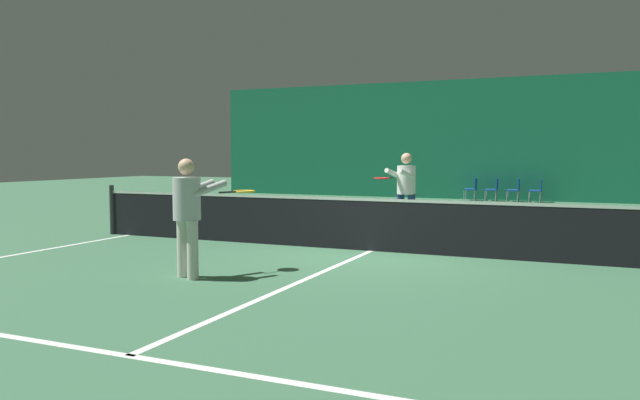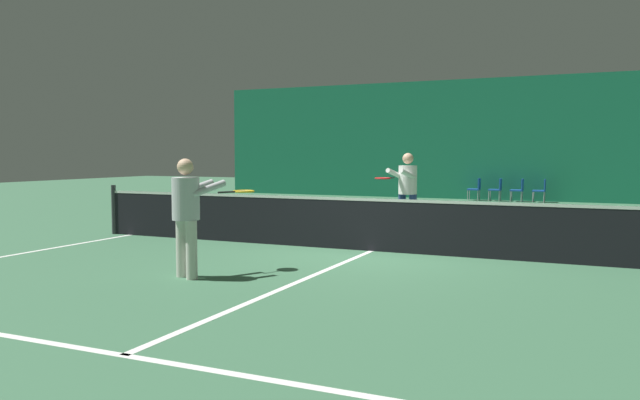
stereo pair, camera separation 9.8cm
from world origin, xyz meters
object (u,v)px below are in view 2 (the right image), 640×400
Objects in this scene: courtside_chair_1 at (497,188)px; courtside_chair_2 at (519,188)px; player_far at (407,187)px; player_near at (189,209)px; courtside_chair_3 at (541,189)px; tennis_net at (372,223)px; courtside_chair_0 at (476,188)px.

courtside_chair_2 is (0.78, 0.00, 0.00)m from courtside_chair_1.
courtside_chair_1 is 0.78m from courtside_chair_2.
courtside_chair_2 is (1.15, 10.66, -0.54)m from player_far.
player_near is 16.89m from courtside_chair_2.
player_near is 17.03m from courtside_chair_3.
courtside_chair_1 is (0.37, 10.66, -0.54)m from player_far.
tennis_net is at bearing -2.27° from player_near.
player_near is 2.00× the size of courtside_chair_0.
courtside_chair_0 is at bearing -163.78° from player_far.
courtside_chair_2 is at bearing -172.14° from player_far.
player_near is 6.19m from player_far.
tennis_net is 13.39m from courtside_chair_2.
player_near is at bearing -114.70° from tennis_net.
courtside_chair_2 is at bearing 85.67° from tennis_net.
courtside_chair_1 is at bearing -90.00° from courtside_chair_3.
player_far is 10.68m from courtside_chair_1.
tennis_net reaches higher than courtside_chair_1.
player_far is 10.68m from courtside_chair_0.
courtside_chair_0 is 1.00× the size of courtside_chair_2.
tennis_net is 6.80× the size of player_far.
player_far reaches higher than courtside_chair_3.
courtside_chair_1 and courtside_chair_3 have the same top height.
tennis_net reaches higher than courtside_chair_3.
courtside_chair_2 is at bearing 90.00° from courtside_chair_0.
tennis_net is 14.29× the size of courtside_chair_2.
player_near is at bearing -6.04° from courtside_chair_1.
courtside_chair_2 is 0.78m from courtside_chair_3.
courtside_chair_1 is at bearing 90.00° from courtside_chair_0.
courtside_chair_0 is (-0.55, 13.36, -0.03)m from tennis_net.
courtside_chair_3 is (2.34, 0.00, 0.00)m from courtside_chair_0.
player_near is 2.00× the size of courtside_chair_1.
player_far reaches higher than tennis_net.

